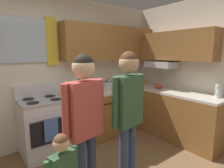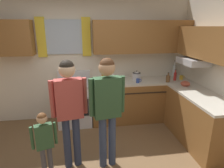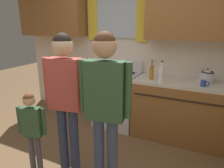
{
  "view_description": "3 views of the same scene",
  "coord_description": "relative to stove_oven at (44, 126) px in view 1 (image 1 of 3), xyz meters",
  "views": [
    {
      "loc": [
        -1.06,
        -1.35,
        1.63
      ],
      "look_at": [
        0.48,
        0.65,
        1.19
      ],
      "focal_mm": 29.7,
      "sensor_mm": 36.0,
      "label": 1
    },
    {
      "loc": [
        0.01,
        -2.29,
        2.03
      ],
      "look_at": [
        0.45,
        0.64,
        1.12
      ],
      "focal_mm": 30.56,
      "sensor_mm": 36.0,
      "label": 2
    },
    {
      "loc": [
        1.17,
        -1.51,
        1.7
      ],
      "look_at": [
        0.2,
        0.48,
        1.05
      ],
      "focal_mm": 33.41,
      "sensor_mm": 36.0,
      "label": 3
    }
  ],
  "objects": [
    {
      "name": "stovetop_kettle",
      "position": [
        1.35,
        0.05,
        0.53
      ],
      "size": [
        0.27,
        0.2,
        0.21
      ],
      "color": "silver",
      "rests_on": "kitchen_counter_run"
    },
    {
      "name": "bottle_milk_white",
      "position": [
        0.77,
        -0.23,
        0.55
      ],
      "size": [
        0.08,
        0.08,
        0.31
      ],
      "color": "white",
      "rests_on": "kitchen_counter_run"
    },
    {
      "name": "kitchen_counter_run",
      "position": [
        1.75,
        -0.43,
        -0.02
      ],
      "size": [
        2.15,
        2.1,
        0.9
      ],
      "color": "brown",
      "rests_on": "ground"
    },
    {
      "name": "back_wall_unit",
      "position": [
        0.26,
        0.28,
        1.03
      ],
      "size": [
        4.6,
        0.42,
        2.6
      ],
      "color": "silver",
      "rests_on": "ground"
    },
    {
      "name": "bottle_oil_amber",
      "position": [
        0.6,
        -0.09,
        0.54
      ],
      "size": [
        0.06,
        0.06,
        0.29
      ],
      "color": "#B27223",
      "rests_on": "kitchen_counter_run"
    },
    {
      "name": "bottle_sauce_red",
      "position": [
        2.16,
        -0.11,
        0.53
      ],
      "size": [
        0.06,
        0.06,
        0.25
      ],
      "color": "red",
      "rests_on": "kitchen_counter_run"
    },
    {
      "name": "stove_oven",
      "position": [
        0.0,
        0.0,
        0.0
      ],
      "size": [
        0.69,
        0.67,
        1.1
      ],
      "color": "silver",
      "rests_on": "ground"
    },
    {
      "name": "bottle_squat_brown",
      "position": [
        1.96,
        -0.21,
        0.51
      ],
      "size": [
        0.08,
        0.08,
        0.21
      ],
      "color": "brown",
      "rests_on": "kitchen_counter_run"
    },
    {
      "name": "adult_holding_child",
      "position": [
        0.0,
        -1.35,
        0.55
      ],
      "size": [
        0.5,
        0.22,
        1.61
      ],
      "color": "#2D3856",
      "rests_on": "ground"
    },
    {
      "name": "mug_mustard_yellow",
      "position": [
        2.34,
        -0.06,
        0.48
      ],
      "size": [
        0.12,
        0.08,
        0.09
      ],
      "color": "gold",
      "rests_on": "kitchen_counter_run"
    },
    {
      "name": "adult_in_plaid",
      "position": [
        0.52,
        -1.42,
        0.57
      ],
      "size": [
        0.5,
        0.22,
        1.64
      ],
      "color": "#38476B",
      "rests_on": "ground"
    },
    {
      "name": "mug_cobalt_blue",
      "position": [
        1.32,
        -0.16,
        0.48
      ],
      "size": [
        0.11,
        0.07,
        0.08
      ],
      "color": "#2D479E",
      "rests_on": "kitchen_counter_run"
    },
    {
      "name": "water_pitcher",
      "position": [
        2.33,
        -1.62,
        0.54
      ],
      "size": [
        0.19,
        0.11,
        0.22
      ],
      "color": "silver",
      "rests_on": "kitchen_counter_run"
    },
    {
      "name": "right_wall_unit",
      "position": [
        2.51,
        -1.47,
        0.93
      ],
      "size": [
        0.52,
        4.05,
        2.6
      ],
      "color": "silver",
      "rests_on": "ground"
    },
    {
      "name": "bottle_tall_clear",
      "position": [
        2.3,
        0.24,
        0.57
      ],
      "size": [
        0.07,
        0.07,
        0.37
      ],
      "color": "silver",
      "rests_on": "kitchen_counter_run"
    },
    {
      "name": "mixing_bowl",
      "position": [
        2.17,
        -0.53,
        0.48
      ],
      "size": [
        0.18,
        0.18,
        0.1
      ],
      "color": "#B24C38",
      "rests_on": "kitchen_counter_run"
    }
  ]
}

